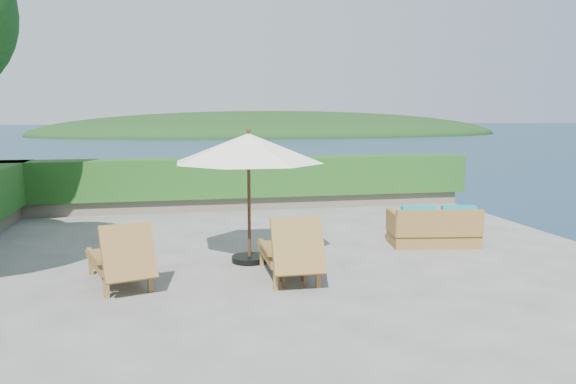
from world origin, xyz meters
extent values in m
plane|color=gray|center=(0.00, 0.00, 0.00)|extent=(12.00, 12.00, 0.00)
cube|color=#60584C|center=(0.00, 0.00, -1.55)|extent=(12.00, 12.00, 3.00)
ellipsoid|color=black|center=(25.00, 140.00, -3.00)|extent=(126.00, 57.60, 12.60)
cube|color=slate|center=(0.00, 5.60, 0.18)|extent=(12.00, 0.60, 0.36)
cube|color=#154C18|center=(0.00, 5.60, 0.85)|extent=(12.40, 0.90, 1.00)
cylinder|color=black|center=(-0.48, 0.26, 0.05)|extent=(0.80, 0.80, 0.10)
cylinder|color=#3C2116|center=(-0.48, 0.26, 1.09)|extent=(0.07, 0.07, 2.18)
cone|color=white|center=(-0.48, 0.26, 1.93)|extent=(3.32, 3.32, 0.48)
sphere|color=#3C2116|center=(-0.48, 0.26, 2.22)|extent=(0.10, 0.10, 0.08)
cube|color=olive|center=(-2.64, -1.24, 0.14)|extent=(0.08, 0.08, 0.28)
cube|color=olive|center=(-2.06, -1.07, 0.14)|extent=(0.08, 0.08, 0.28)
cube|color=olive|center=(-3.00, -0.01, 0.14)|extent=(0.08, 0.08, 0.28)
cube|color=olive|center=(-2.43, 0.16, 0.14)|extent=(0.08, 0.08, 0.28)
cube|color=olive|center=(-2.56, -0.44, 0.32)|extent=(1.07, 1.53, 0.10)
cube|color=olive|center=(-2.34, -1.21, 0.62)|extent=(0.80, 0.63, 0.75)
cube|color=olive|center=(-2.85, -0.75, 0.48)|extent=(0.32, 0.89, 0.05)
cube|color=olive|center=(-2.16, -0.54, 0.48)|extent=(0.32, 0.89, 0.05)
cube|color=olive|center=(-0.33, -1.36, 0.14)|extent=(0.07, 0.07, 0.29)
cube|color=olive|center=(0.30, -1.37, 0.14)|extent=(0.07, 0.07, 0.29)
cube|color=olive|center=(-0.31, -0.03, 0.14)|extent=(0.07, 0.07, 0.29)
cube|color=olive|center=(0.31, -0.03, 0.14)|extent=(0.07, 0.07, 0.29)
cube|color=olive|center=(-0.01, -0.59, 0.33)|extent=(0.75, 1.45, 0.10)
cube|color=olive|center=(-0.01, -1.42, 0.65)|extent=(0.74, 0.48, 0.78)
cube|color=olive|center=(-0.39, -0.81, 0.50)|extent=(0.08, 0.95, 0.06)
cube|color=olive|center=(0.37, -0.81, 0.50)|extent=(0.08, 0.95, 0.06)
cube|color=brown|center=(-0.20, -1.28, 0.19)|extent=(0.04, 0.04, 0.38)
cube|color=brown|center=(0.12, -1.31, 0.19)|extent=(0.04, 0.04, 0.38)
cube|color=brown|center=(-0.17, -0.96, 0.19)|extent=(0.04, 0.04, 0.38)
cube|color=brown|center=(0.15, -0.99, 0.19)|extent=(0.04, 0.04, 0.38)
cube|color=brown|center=(-0.02, -1.14, 0.41)|extent=(0.44, 0.44, 0.04)
cube|color=olive|center=(3.13, 0.78, 0.18)|extent=(1.72, 1.05, 0.36)
cube|color=olive|center=(3.07, 0.41, 0.49)|extent=(1.62, 0.37, 0.49)
cube|color=olive|center=(2.37, 0.90, 0.45)|extent=(0.23, 0.81, 0.40)
cube|color=olive|center=(3.89, 0.67, 0.45)|extent=(0.23, 0.81, 0.40)
cube|color=#128489|center=(2.76, 0.89, 0.44)|extent=(0.79, 0.75, 0.16)
cube|color=#128489|center=(3.51, 0.77, 0.44)|extent=(0.79, 0.75, 0.16)
cube|color=#128489|center=(2.71, 0.56, 0.65)|extent=(0.64, 0.22, 0.32)
cube|color=#128489|center=(3.46, 0.44, 0.65)|extent=(0.64, 0.22, 0.32)
camera|label=1|loc=(-1.71, -8.94, 2.49)|focal=35.00mm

